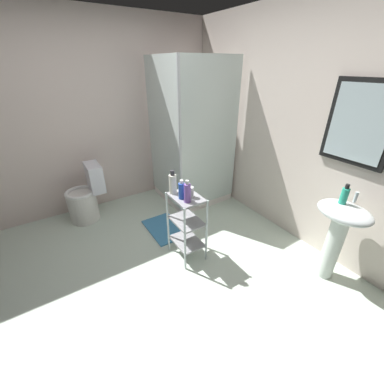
# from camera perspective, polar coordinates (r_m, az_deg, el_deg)

# --- Properties ---
(ground_plane) EXTENTS (4.20, 4.20, 0.02)m
(ground_plane) POSITION_cam_1_polar(r_m,az_deg,el_deg) (2.59, -9.54, -20.07)
(ground_plane) COLOR silver
(wall_back) EXTENTS (4.20, 0.14, 2.50)m
(wall_back) POSITION_cam_1_polar(r_m,az_deg,el_deg) (3.00, 23.48, 13.31)
(wall_back) COLOR silver
(wall_back) RESTS_ON ground_plane
(wall_left) EXTENTS (0.10, 4.20, 2.50)m
(wall_left) POSITION_cam_1_polar(r_m,az_deg,el_deg) (3.61, -23.68, 15.40)
(wall_left) COLOR beige
(wall_left) RESTS_ON ground_plane
(shower_stall) EXTENTS (0.92, 0.92, 2.00)m
(shower_stall) POSITION_cam_1_polar(r_m,az_deg,el_deg) (3.65, -0.56, 4.82)
(shower_stall) COLOR white
(shower_stall) RESTS_ON ground_plane
(pedestal_sink) EXTENTS (0.46, 0.37, 0.81)m
(pedestal_sink) POSITION_cam_1_polar(r_m,az_deg,el_deg) (2.60, 31.33, -7.16)
(pedestal_sink) COLOR white
(pedestal_sink) RESTS_ON ground_plane
(sink_faucet) EXTENTS (0.03, 0.03, 0.10)m
(sink_faucet) POSITION_cam_1_polar(r_m,az_deg,el_deg) (2.57, 34.13, -1.02)
(sink_faucet) COLOR silver
(sink_faucet) RESTS_ON pedestal_sink
(toilet) EXTENTS (0.37, 0.49, 0.76)m
(toilet) POSITION_cam_1_polar(r_m,az_deg,el_deg) (3.52, -23.69, -1.30)
(toilet) COLOR white
(toilet) RESTS_ON ground_plane
(storage_cart) EXTENTS (0.38, 0.28, 0.74)m
(storage_cart) POSITION_cam_1_polar(r_m,az_deg,el_deg) (2.55, -1.28, -7.04)
(storage_cart) COLOR silver
(storage_cart) RESTS_ON ground_plane
(hand_soap_bottle) EXTENTS (0.06, 0.06, 0.18)m
(hand_soap_bottle) POSITION_cam_1_polar(r_m,az_deg,el_deg) (2.48, 32.24, -0.67)
(hand_soap_bottle) COLOR #2DBC99
(hand_soap_bottle) RESTS_ON pedestal_sink
(conditioner_bottle_purple) EXTENTS (0.06, 0.06, 0.22)m
(conditioner_bottle_purple) POSITION_cam_1_polar(r_m,az_deg,el_deg) (2.25, -1.11, -0.14)
(conditioner_bottle_purple) COLOR #7E51B1
(conditioner_bottle_purple) RESTS_ON storage_cart
(shampoo_bottle_blue) EXTENTS (0.06, 0.06, 0.20)m
(shampoo_bottle_blue) POSITION_cam_1_polar(r_m,az_deg,el_deg) (2.31, -2.46, 0.37)
(shampoo_bottle_blue) COLOR blue
(shampoo_bottle_blue) RESTS_ON storage_cart
(lotion_bottle_white) EXTENTS (0.08, 0.08, 0.24)m
(lotion_bottle_white) POSITION_cam_1_polar(r_m,az_deg,el_deg) (2.41, -4.55, 2.04)
(lotion_bottle_white) COLOR white
(lotion_bottle_white) RESTS_ON storage_cart
(rinse_cup) EXTENTS (0.06, 0.06, 0.11)m
(rinse_cup) POSITION_cam_1_polar(r_m,az_deg,el_deg) (2.35, -0.37, -0.02)
(rinse_cup) COLOR silver
(rinse_cup) RESTS_ON storage_cart
(bath_mat) EXTENTS (0.60, 0.40, 0.02)m
(bath_mat) POSITION_cam_1_polar(r_m,az_deg,el_deg) (3.20, -6.45, -8.43)
(bath_mat) COLOR teal
(bath_mat) RESTS_ON ground_plane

